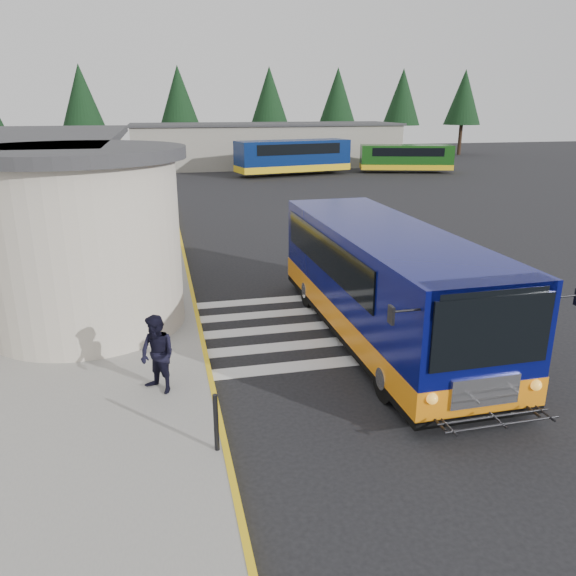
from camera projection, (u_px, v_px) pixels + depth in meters
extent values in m
plane|color=black|center=(334.00, 314.00, 16.81)|extent=(140.00, 140.00, 0.00)
cube|color=gray|center=(38.00, 292.00, 18.56)|extent=(10.00, 34.00, 0.15)
cube|color=yellow|center=(189.00, 281.00, 19.62)|extent=(0.12, 34.00, 0.16)
cylinder|color=beige|center=(82.00, 245.00, 15.03)|extent=(5.20, 5.20, 4.50)
cylinder|color=#38383A|center=(71.00, 153.00, 14.28)|extent=(5.80, 5.80, 0.30)
cube|color=black|center=(116.00, 246.00, 19.66)|extent=(0.08, 1.20, 2.20)
cube|color=#38383A|center=(127.00, 209.00, 19.36)|extent=(1.20, 1.80, 0.12)
cube|color=silver|center=(354.00, 360.00, 13.74)|extent=(8.00, 0.55, 0.01)
cube|color=silver|center=(339.00, 341.00, 14.85)|extent=(8.00, 0.55, 0.01)
cube|color=silver|center=(326.00, 325.00, 15.96)|extent=(8.00, 0.55, 0.01)
cube|color=silver|center=(315.00, 310.00, 17.07)|extent=(8.00, 0.55, 0.01)
cube|color=silver|center=(305.00, 298.00, 18.18)|extent=(8.00, 0.55, 0.01)
cube|color=gray|center=(266.00, 146.00, 56.35)|extent=(26.00, 8.00, 4.00)
cube|color=#38383A|center=(266.00, 124.00, 55.70)|extent=(26.40, 8.40, 0.20)
cylinder|color=black|center=(87.00, 145.00, 59.96)|extent=(0.44, 0.44, 3.60)
cone|color=black|center=(81.00, 96.00, 58.41)|extent=(4.40, 4.40, 6.40)
cylinder|color=black|center=(181.00, 144.00, 62.11)|extent=(0.44, 0.44, 3.60)
cone|color=black|center=(179.00, 96.00, 60.55)|extent=(4.40, 4.40, 6.40)
cylinder|color=black|center=(270.00, 143.00, 64.25)|extent=(0.44, 0.44, 3.60)
cone|color=black|center=(269.00, 97.00, 62.69)|extent=(4.40, 4.40, 6.40)
cylinder|color=black|center=(336.00, 142.00, 65.96)|extent=(0.44, 0.44, 3.60)
cone|color=black|center=(338.00, 97.00, 64.40)|extent=(4.40, 4.40, 6.40)
cylinder|color=black|center=(400.00, 141.00, 67.68)|extent=(0.44, 0.44, 3.60)
cone|color=black|center=(402.00, 97.00, 66.12)|extent=(4.40, 4.40, 6.40)
cylinder|color=black|center=(460.00, 140.00, 69.39)|extent=(0.44, 0.44, 3.60)
cone|color=black|center=(464.00, 97.00, 67.83)|extent=(4.40, 4.40, 6.40)
cube|color=#070B52|center=(383.00, 276.00, 14.65)|extent=(2.83, 9.76, 2.54)
cube|color=orange|center=(381.00, 311.00, 14.95)|extent=(2.86, 9.79, 0.60)
cube|color=black|center=(381.00, 323.00, 15.06)|extent=(2.85, 9.78, 0.24)
cube|color=black|center=(492.00, 332.00, 10.02)|extent=(2.38, 0.10, 1.35)
cube|color=silver|center=(485.00, 392.00, 10.38)|extent=(1.40, 0.08, 0.59)
cube|color=black|center=(324.00, 252.00, 14.98)|extent=(0.13, 7.13, 0.97)
cube|color=black|center=(418.00, 247.00, 15.60)|extent=(0.13, 7.13, 0.97)
cylinder|color=black|center=(388.00, 378.00, 11.76)|extent=(0.34, 1.04, 1.04)
cylinder|color=black|center=(489.00, 366.00, 12.30)|extent=(0.34, 1.04, 1.04)
cylinder|color=black|center=(310.00, 290.00, 17.34)|extent=(0.34, 1.04, 1.04)
cylinder|color=black|center=(381.00, 284.00, 17.88)|extent=(0.34, 1.04, 1.04)
cube|color=black|center=(391.00, 315.00, 9.63)|extent=(0.06, 0.20, 0.32)
imported|color=black|center=(121.00, 312.00, 14.08)|extent=(0.59, 0.73, 1.72)
imported|color=black|center=(157.00, 355.00, 11.72)|extent=(1.03, 1.05, 1.70)
cylinder|color=black|center=(216.00, 423.00, 9.78)|extent=(0.09, 0.09, 1.09)
cube|color=#061A4D|center=(293.00, 155.00, 49.10)|extent=(10.37, 4.67, 2.56)
cube|color=yellow|center=(293.00, 167.00, 49.42)|extent=(10.41, 4.71, 0.56)
cube|color=black|center=(293.00, 148.00, 48.91)|extent=(8.20, 4.29, 0.89)
cube|color=#144312|center=(406.00, 157.00, 51.17)|extent=(8.53, 4.37, 2.10)
cube|color=yellow|center=(405.00, 166.00, 51.44)|extent=(8.57, 4.41, 0.46)
cube|color=black|center=(406.00, 151.00, 51.02)|extent=(6.78, 3.94, 0.73)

